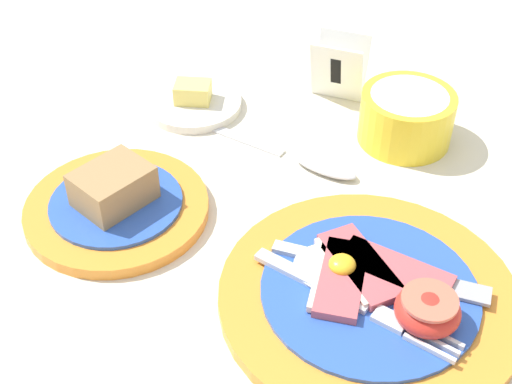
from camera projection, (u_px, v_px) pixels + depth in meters
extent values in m
plane|color=beige|center=(235.00, 290.00, 0.61)|extent=(3.00, 3.00, 0.00)
cylinder|color=orange|center=(369.00, 297.00, 0.59)|extent=(0.25, 0.25, 0.01)
cylinder|color=#2D56B7|center=(370.00, 291.00, 0.59)|extent=(0.18, 0.18, 0.00)
cube|color=#BC5156|center=(361.00, 265.00, 0.60)|extent=(0.09, 0.09, 0.01)
cube|color=beige|center=(344.00, 271.00, 0.60)|extent=(0.06, 0.07, 0.01)
cube|color=#BC5156|center=(342.00, 279.00, 0.59)|extent=(0.04, 0.09, 0.01)
cube|color=beige|center=(322.00, 275.00, 0.59)|extent=(0.02, 0.08, 0.01)
cube|color=#BC5156|center=(395.00, 271.00, 0.60)|extent=(0.10, 0.06, 0.01)
cube|color=beige|center=(387.00, 283.00, 0.59)|extent=(0.09, 0.03, 0.01)
ellipsoid|color=red|center=(427.00, 314.00, 0.55)|extent=(0.05, 0.05, 0.03)
cylinder|color=#DB664C|center=(429.00, 304.00, 0.54)|extent=(0.04, 0.04, 0.00)
ellipsoid|color=white|center=(335.00, 268.00, 0.60)|extent=(0.07, 0.06, 0.01)
ellipsoid|color=yellow|center=(342.00, 265.00, 0.60)|extent=(0.02, 0.02, 0.01)
cube|color=silver|center=(311.00, 280.00, 0.59)|extent=(0.11, 0.05, 0.00)
cube|color=silver|center=(390.00, 320.00, 0.56)|extent=(0.03, 0.02, 0.00)
cube|color=silver|center=(429.00, 349.00, 0.54)|extent=(0.04, 0.02, 0.00)
cube|color=silver|center=(434.00, 342.00, 0.54)|extent=(0.04, 0.02, 0.00)
cube|color=silver|center=(438.00, 335.00, 0.55)|extent=(0.04, 0.02, 0.00)
cube|color=silver|center=(333.00, 260.00, 0.61)|extent=(0.11, 0.02, 0.00)
cube|color=#9EA0A5|center=(443.00, 286.00, 0.59)|extent=(0.08, 0.02, 0.00)
cylinder|color=orange|center=(117.00, 209.00, 0.68)|extent=(0.17, 0.17, 0.01)
cylinder|color=#2D56B7|center=(116.00, 202.00, 0.67)|extent=(0.13, 0.13, 0.00)
cube|color=#9E7A4C|center=(113.00, 186.00, 0.66)|extent=(0.08, 0.08, 0.04)
cylinder|color=yellow|center=(406.00, 118.00, 0.76)|extent=(0.10, 0.10, 0.06)
cylinder|color=white|center=(409.00, 98.00, 0.74)|extent=(0.08, 0.08, 0.01)
cylinder|color=silver|center=(194.00, 104.00, 0.82)|extent=(0.11, 0.11, 0.01)
cube|color=#F4E06B|center=(193.00, 92.00, 0.81)|extent=(0.05, 0.04, 0.02)
cube|color=white|center=(336.00, 73.00, 0.81)|extent=(0.06, 0.03, 0.07)
cube|color=white|center=(342.00, 63.00, 0.82)|extent=(0.06, 0.03, 0.07)
cube|color=black|center=(336.00, 71.00, 0.80)|extent=(0.01, 0.01, 0.04)
cube|color=silver|center=(240.00, 137.00, 0.77)|extent=(0.11, 0.04, 0.01)
ellipsoid|color=silver|center=(325.00, 166.00, 0.73)|extent=(0.07, 0.04, 0.01)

